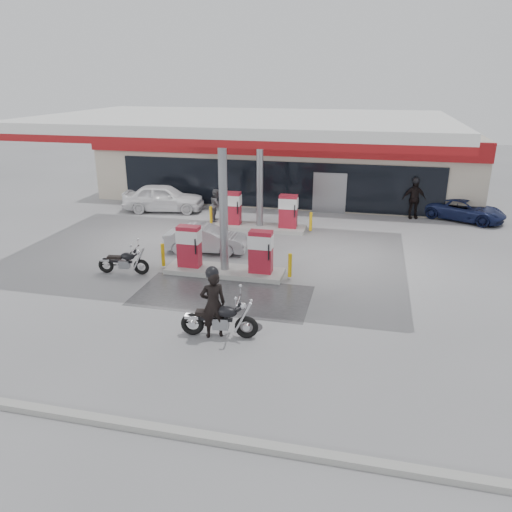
{
  "coord_description": "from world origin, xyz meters",
  "views": [
    {
      "loc": [
        5.19,
        -14.93,
        7.09
      ],
      "look_at": [
        1.47,
        0.92,
        1.2
      ],
      "focal_mm": 35.0,
      "sensor_mm": 36.0,
      "label": 1
    }
  ],
  "objects": [
    {
      "name": "main_motorcycle",
      "position": [
        1.28,
        -2.73,
        0.51
      ],
      "size": [
        2.26,
        0.87,
        1.16
      ],
      "rotation": [
        0.0,
        0.0,
        0.11
      ],
      "color": "black",
      "rests_on": "ground"
    },
    {
      "name": "ground",
      "position": [
        0.0,
        0.0,
        0.0
      ],
      "size": [
        90.0,
        90.0,
        0.0
      ],
      "primitive_type": "plane",
      "color": "gray",
      "rests_on": "ground"
    },
    {
      "name": "attendant",
      "position": [
        -2.52,
        9.0,
        0.83
      ],
      "size": [
        0.77,
        0.91,
        1.67
      ],
      "primitive_type": "imported",
      "rotation": [
        0.0,
        0.0,
        1.75
      ],
      "color": "#4E4E53",
      "rests_on": "ground"
    },
    {
      "name": "biker_main",
      "position": [
        1.09,
        -2.76,
        1.01
      ],
      "size": [
        0.88,
        0.77,
        2.02
      ],
      "primitive_type": "imported",
      "rotation": [
        0.0,
        0.0,
        3.64
      ],
      "color": "black",
      "rests_on": "ground"
    },
    {
      "name": "canopy",
      "position": [
        0.0,
        5.0,
        5.27
      ],
      "size": [
        16.0,
        10.02,
        5.51
      ],
      "color": "silver",
      "rests_on": "ground"
    },
    {
      "name": "wet_patch",
      "position": [
        0.5,
        0.0,
        0.0
      ],
      "size": [
        6.0,
        3.0,
        0.0
      ],
      "primitive_type": "cube",
      "color": "#4C4C4F",
      "rests_on": "ground"
    },
    {
      "name": "hatchback_silver",
      "position": [
        -1.48,
        4.2,
        0.57
      ],
      "size": [
        3.59,
        1.55,
        1.15
      ],
      "primitive_type": "imported",
      "rotation": [
        0.0,
        0.0,
        1.67
      ],
      "color": "#A3A5AB",
      "rests_on": "ground"
    },
    {
      "name": "pump_island_near",
      "position": [
        0.0,
        2.0,
        0.71
      ],
      "size": [
        5.14,
        1.3,
        1.78
      ],
      "color": "#9E9E99",
      "rests_on": "ground"
    },
    {
      "name": "kerb",
      "position": [
        0.0,
        -7.0,
        0.07
      ],
      "size": [
        28.0,
        0.25,
        0.15
      ],
      "primitive_type": "cube",
      "color": "gray",
      "rests_on": "ground"
    },
    {
      "name": "parked_car_right",
      "position": [
        10.0,
        12.0,
        0.56
      ],
      "size": [
        4.4,
        3.34,
        1.11
      ],
      "primitive_type": "imported",
      "rotation": [
        0.0,
        0.0,
        1.14
      ],
      "color": "#151E47",
      "rests_on": "ground"
    },
    {
      "name": "parked_car_left",
      "position": [
        -4.5,
        14.0,
        0.65
      ],
      "size": [
        4.81,
        3.49,
        1.29
      ],
      "primitive_type": "imported",
      "rotation": [
        0.0,
        0.0,
        1.15
      ],
      "color": "black",
      "rests_on": "ground"
    },
    {
      "name": "pump_island_far",
      "position": [
        0.0,
        8.0,
        0.71
      ],
      "size": [
        5.14,
        1.3,
        1.78
      ],
      "color": "#9E9E99",
      "rests_on": "ground"
    },
    {
      "name": "biker_walking",
      "position": [
        7.41,
        11.8,
        1.03
      ],
      "size": [
        1.28,
        0.75,
        2.05
      ],
      "primitive_type": "imported",
      "rotation": [
        0.0,
        0.0,
        0.22
      ],
      "color": "black",
      "rests_on": "ground"
    },
    {
      "name": "parked_motorcycle",
      "position": [
        -3.69,
        1.11,
        0.45
      ],
      "size": [
        2.0,
        0.76,
        1.02
      ],
      "rotation": [
        0.0,
        0.0,
        0.11
      ],
      "color": "black",
      "rests_on": "ground"
    },
    {
      "name": "drain_cover",
      "position": [
        2.0,
        -2.0,
        0.0
      ],
      "size": [
        0.7,
        0.7,
        0.01
      ],
      "primitive_type": "cylinder",
      "color": "#38383A",
      "rests_on": "ground"
    },
    {
      "name": "store_building",
      "position": [
        0.01,
        15.94,
        2.01
      ],
      "size": [
        22.0,
        8.22,
        4.0
      ],
      "color": "#BFB1A0",
      "rests_on": "ground"
    },
    {
      "name": "sedan_white",
      "position": [
        -5.96,
        10.2,
        0.75
      ],
      "size": [
        4.67,
        2.53,
        1.51
      ],
      "primitive_type": "imported",
      "rotation": [
        0.0,
        0.0,
        1.75
      ],
      "color": "white",
      "rests_on": "ground"
    }
  ]
}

